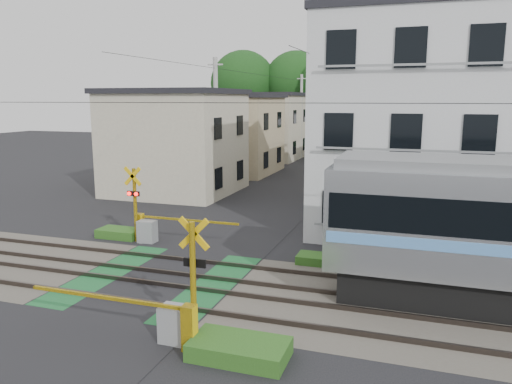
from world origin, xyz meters
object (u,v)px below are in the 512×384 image
(crossing_signal_near, at_px, (177,315))
(crossing_signal_far, at_px, (146,225))
(pedestrian, at_px, (334,162))
(apartment_block, at_px, (440,124))

(crossing_signal_near, bearing_deg, crossing_signal_far, 125.29)
(crossing_signal_near, height_order, pedestrian, crossing_signal_near)
(crossing_signal_near, xyz_separation_m, pedestrian, (-1.05, 27.88, 0.24))
(crossing_signal_near, relative_size, pedestrian, 2.49)
(crossing_signal_far, relative_size, apartment_block, 0.46)
(apartment_block, bearing_deg, crossing_signal_near, -114.22)
(crossing_signal_far, bearing_deg, crossing_signal_near, -54.71)
(crossing_signal_near, relative_size, crossing_signal_far, 1.00)
(crossing_signal_far, bearing_deg, pedestrian, 78.67)
(crossing_signal_far, height_order, apartment_block, apartment_block)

